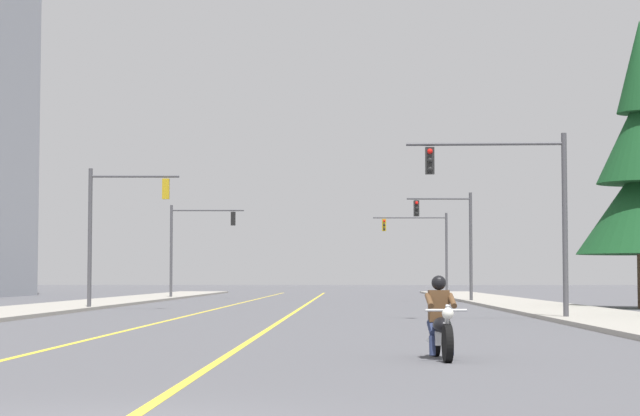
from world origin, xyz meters
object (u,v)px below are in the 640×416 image
motorcycle_with_rider (441,325)px  traffic_signal_mid_right (453,231)px  traffic_signal_mid_left (192,237)px  traffic_signal_near_left (115,218)px  traffic_signal_near_right (518,196)px  traffic_signal_far_right (425,241)px

motorcycle_with_rider → traffic_signal_mid_right: size_ratio=0.35×
traffic_signal_mid_right → traffic_signal_mid_left: (-16.21, 11.02, 0.08)m
traffic_signal_near_left → traffic_signal_near_right: bearing=-37.3°
traffic_signal_mid_right → traffic_signal_mid_left: bearing=145.8°
traffic_signal_far_right → traffic_signal_mid_right: bearing=-89.4°
traffic_signal_near_left → traffic_signal_far_right: size_ratio=1.00×
motorcycle_with_rider → traffic_signal_near_left: (-11.83, 30.03, 3.45)m
motorcycle_with_rider → traffic_signal_mid_left: (-11.94, 55.89, 3.51)m
motorcycle_with_rider → traffic_signal_far_right: 65.88m
traffic_signal_near_left → traffic_signal_mid_left: same height
traffic_signal_near_right → traffic_signal_mid_right: 26.91m
traffic_signal_near_left → motorcycle_with_rider: bearing=-68.5°
motorcycle_with_rider → traffic_signal_far_right: traffic_signal_far_right is taller
traffic_signal_near_left → traffic_signal_mid_right: (16.10, 14.85, -0.02)m
traffic_signal_near_right → traffic_signal_near_left: (-15.84, 12.06, -0.08)m
motorcycle_with_rider → traffic_signal_far_right: (4.07, 65.66, 3.55)m
traffic_signal_mid_left → traffic_signal_far_right: size_ratio=1.00×
traffic_signal_mid_right → traffic_signal_near_left: bearing=-137.3°
traffic_signal_mid_left → traffic_signal_far_right: same height
traffic_signal_mid_right → traffic_signal_far_right: (-0.21, 20.79, 0.12)m
traffic_signal_near_left → traffic_signal_mid_left: (-0.11, 25.87, 0.06)m
traffic_signal_mid_right → traffic_signal_mid_left: same height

